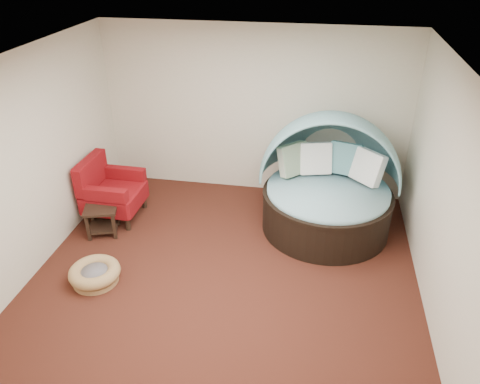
% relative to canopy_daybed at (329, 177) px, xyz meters
% --- Properties ---
extents(floor, '(5.00, 5.00, 0.00)m').
position_rel_canopy_daybed_xyz_m(floor, '(-1.27, -1.51, -0.81)').
color(floor, '#4D2016').
rests_on(floor, ground).
extents(wall_back, '(5.00, 0.00, 5.00)m').
position_rel_canopy_daybed_xyz_m(wall_back, '(-1.27, 0.99, 0.59)').
color(wall_back, beige).
rests_on(wall_back, floor).
extents(wall_front, '(5.00, 0.00, 5.00)m').
position_rel_canopy_daybed_xyz_m(wall_front, '(-1.27, -4.01, 0.59)').
color(wall_front, beige).
rests_on(wall_front, floor).
extents(wall_left, '(0.00, 5.00, 5.00)m').
position_rel_canopy_daybed_xyz_m(wall_left, '(-3.77, -1.51, 0.59)').
color(wall_left, beige).
rests_on(wall_left, floor).
extents(wall_right, '(0.00, 5.00, 5.00)m').
position_rel_canopy_daybed_xyz_m(wall_right, '(1.23, -1.51, 0.59)').
color(wall_right, beige).
rests_on(wall_right, floor).
extents(ceiling, '(5.00, 5.00, 0.00)m').
position_rel_canopy_daybed_xyz_m(ceiling, '(-1.27, -1.51, 1.99)').
color(ceiling, white).
rests_on(ceiling, wall_back).
extents(canopy_daybed, '(2.06, 1.92, 1.76)m').
position_rel_canopy_daybed_xyz_m(canopy_daybed, '(0.00, 0.00, 0.00)').
color(canopy_daybed, black).
rests_on(canopy_daybed, floor).
extents(pet_basket, '(0.70, 0.70, 0.23)m').
position_rel_canopy_daybed_xyz_m(pet_basket, '(-2.90, -1.90, -0.69)').
color(pet_basket, olive).
rests_on(pet_basket, floor).
extents(red_armchair, '(0.86, 0.86, 0.98)m').
position_rel_canopy_daybed_xyz_m(red_armchair, '(-3.33, -0.35, -0.36)').
color(red_armchair, black).
rests_on(red_armchair, floor).
extents(side_table, '(0.58, 0.58, 0.45)m').
position_rel_canopy_daybed_xyz_m(side_table, '(-3.27, -0.82, -0.52)').
color(side_table, black).
rests_on(side_table, floor).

